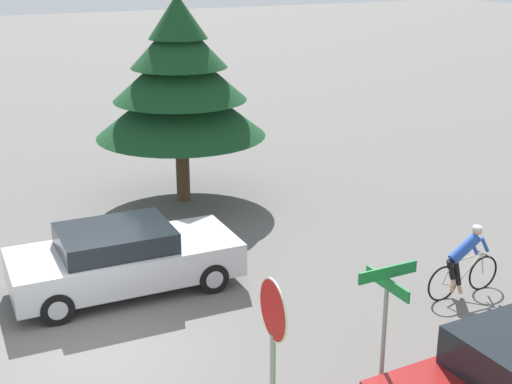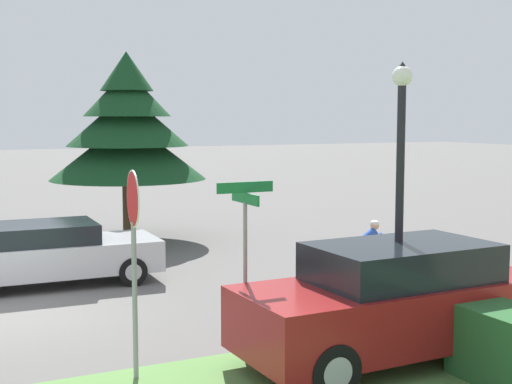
# 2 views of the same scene
# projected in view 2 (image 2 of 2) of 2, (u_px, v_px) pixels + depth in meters

# --- Properties ---
(ground_plane) EXTENTS (140.00, 140.00, 0.00)m
(ground_plane) POSITION_uv_depth(u_px,v_px,m) (5.00, 314.00, 13.11)
(ground_plane) COLOR #5B5956
(sedan_left_lane) EXTENTS (2.06, 4.54, 1.34)m
(sedan_left_lane) POSITION_uv_depth(u_px,v_px,m) (51.00, 253.00, 15.39)
(sedan_left_lane) COLOR #BCBCC1
(sedan_left_lane) RESTS_ON ground
(cyclist) EXTENTS (0.44, 1.79, 1.45)m
(cyclist) POSITION_uv_depth(u_px,v_px,m) (364.00, 255.00, 15.06)
(cyclist) COLOR black
(cyclist) RESTS_ON ground
(parked_suv_right) EXTENTS (2.04, 4.81, 1.75)m
(parked_suv_right) POSITION_uv_depth(u_px,v_px,m) (395.00, 302.00, 10.57)
(parked_suv_right) COLOR maroon
(parked_suv_right) RESTS_ON ground
(stop_sign) EXTENTS (0.78, 0.08, 2.90)m
(stop_sign) POSITION_uv_depth(u_px,v_px,m) (134.00, 230.00, 9.65)
(stop_sign) COLOR gray
(stop_sign) RESTS_ON ground
(street_lamp) EXTENTS (0.31, 0.31, 4.42)m
(street_lamp) POSITION_uv_depth(u_px,v_px,m) (400.00, 172.00, 10.61)
(street_lamp) COLOR black
(street_lamp) RESTS_ON ground
(street_name_sign) EXTENTS (0.90, 0.90, 2.66)m
(street_name_sign) POSITION_uv_depth(u_px,v_px,m) (245.00, 237.00, 10.53)
(street_name_sign) COLOR gray
(street_name_sign) RESTS_ON ground
(conifer_tall_near) EXTENTS (4.49, 4.49, 5.48)m
(conifer_tall_near) POSITION_uv_depth(u_px,v_px,m) (128.00, 130.00, 20.54)
(conifer_tall_near) COLOR #4C3823
(conifer_tall_near) RESTS_ON ground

